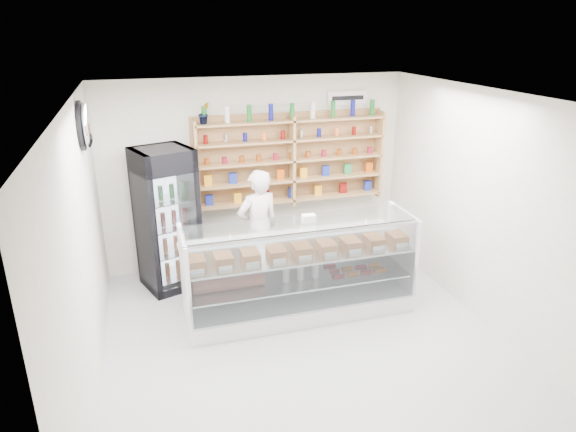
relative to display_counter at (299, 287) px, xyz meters
name	(u,v)px	position (x,y,z in m)	size (l,w,h in m)	color
room	(311,234)	(-0.12, -0.78, 1.05)	(5.00, 5.00, 5.00)	#BBBBC0
display_counter	(299,287)	(0.00, 0.00, 0.00)	(2.86, 0.85, 1.25)	white
shop_worker	(258,228)	(-0.30, 0.92, 0.49)	(0.61, 0.40, 1.67)	silver
drinks_cooler	(167,219)	(-1.50, 1.21, 0.64)	(0.90, 0.88, 1.97)	black
wall_shelving	(292,160)	(0.38, 1.56, 1.25)	(2.84, 0.28, 1.33)	tan
potted_plant	(204,113)	(-0.87, 1.56, 2.00)	(0.16, 0.13, 0.30)	#1E6626
security_mirror	(86,125)	(-2.29, 0.42, 2.10)	(0.15, 0.50, 0.50)	silver
wall_sign	(347,98)	(1.28, 1.69, 2.10)	(0.62, 0.03, 0.20)	white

